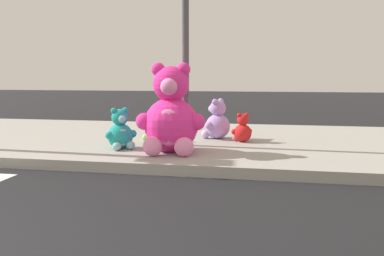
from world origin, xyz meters
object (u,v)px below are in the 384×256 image
Objects in this scene: sign_pole at (186,39)px; plush_pink_large at (171,117)px; plush_lime at (153,129)px; plush_lavender at (217,123)px; plush_red at (242,130)px; plush_teal at (121,132)px.

sign_pole is 1.31m from plush_pink_large.
plush_lime is at bearing 119.54° from plush_pink_large.
plush_lavender is 1.15m from plush_lime.
plush_lavender is at bearing 62.71° from sign_pole.
plush_pink_large is at bearing -60.46° from plush_lime.
plush_pink_large reaches higher than plush_lavender.
plush_pink_large is 2.64× the size of plush_red.
plush_pink_large is (-0.11, -0.59, -1.17)m from sign_pole.
plush_lavender reaches higher than plush_lime.
plush_lavender is 1.13× the size of plush_teal.
plush_lime is (-0.55, 0.97, -0.32)m from plush_pink_large.
plush_lime is (-1.07, -0.42, -0.08)m from plush_lavender.
sign_pole is 4.97× the size of plush_teal.
plush_lime is at bearing -158.46° from plush_lavender.
plush_pink_large reaches higher than plush_teal.
sign_pole is 6.17× the size of plush_lime.
plush_red is (0.48, -0.28, -0.09)m from plush_lavender.
plush_teal is (-0.29, -0.84, 0.05)m from plush_lime.
plush_lime reaches higher than plush_red.
plush_pink_large is at bearing -8.84° from plush_teal.
plush_red is (1.54, 0.15, -0.01)m from plush_lime.
plush_lime is 0.89m from plush_teal.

